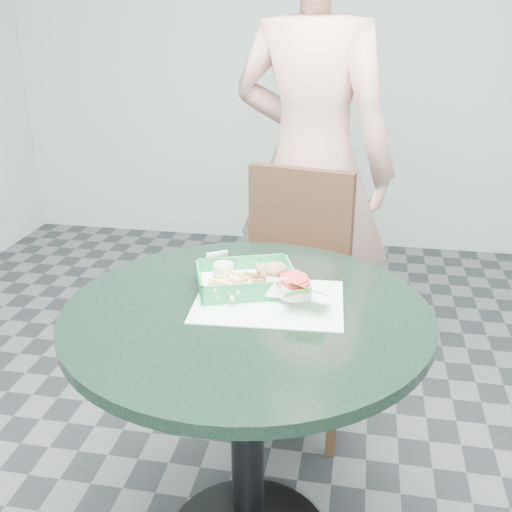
% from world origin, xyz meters
% --- Properties ---
extents(wall_back, '(4.00, 0.04, 2.80)m').
position_xyz_m(wall_back, '(0.00, 2.50, 1.40)').
color(wall_back, silver).
rests_on(wall_back, ground).
extents(cafe_table, '(0.90, 0.90, 0.75)m').
position_xyz_m(cafe_table, '(0.00, 0.00, 0.58)').
color(cafe_table, black).
rests_on(cafe_table, floor).
extents(dining_chair, '(0.39, 0.39, 0.93)m').
position_xyz_m(dining_chair, '(0.04, 0.67, 0.53)').
color(dining_chair, '#4E361E').
rests_on(dining_chair, floor).
extents(diner_person, '(0.90, 0.74, 2.12)m').
position_xyz_m(diner_person, '(0.06, 0.95, 1.06)').
color(diner_person, tan).
rests_on(diner_person, floor).
extents(placemat, '(0.38, 0.30, 0.00)m').
position_xyz_m(placemat, '(0.05, 0.04, 0.75)').
color(placemat, silver).
rests_on(placemat, cafe_table).
extents(food_basket, '(0.25, 0.18, 0.05)m').
position_xyz_m(food_basket, '(-0.02, 0.11, 0.77)').
color(food_basket, '#1F8843').
rests_on(food_basket, placemat).
extents(crab_sandwich, '(0.11, 0.11, 0.07)m').
position_xyz_m(crab_sandwich, '(0.04, 0.08, 0.80)').
color(crab_sandwich, '#F2C86B').
rests_on(crab_sandwich, food_basket).
extents(fries_pile, '(0.13, 0.14, 0.04)m').
position_xyz_m(fries_pile, '(-0.07, 0.08, 0.79)').
color(fries_pile, '#FDCF7B').
rests_on(fries_pile, food_basket).
extents(sauce_ramekin, '(0.05, 0.05, 0.03)m').
position_xyz_m(sauce_ramekin, '(-0.08, 0.14, 0.80)').
color(sauce_ramekin, white).
rests_on(sauce_ramekin, food_basket).
extents(garnish_cup, '(0.12, 0.12, 0.05)m').
position_xyz_m(garnish_cup, '(0.09, 0.01, 0.79)').
color(garnish_cup, silver).
rests_on(garnish_cup, food_basket).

